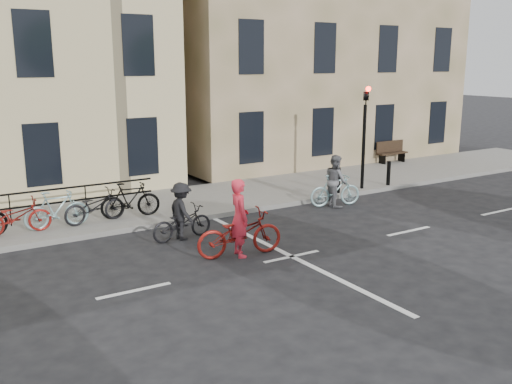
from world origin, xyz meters
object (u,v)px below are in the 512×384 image
cyclist_dark (182,217)px  bench (391,151)px  cyclist_grey (335,186)px  traffic_light (365,125)px  cyclist_pink (239,229)px

cyclist_dark → bench: bearing=-73.2°
cyclist_grey → cyclist_dark: (-5.75, -0.62, -0.08)m
traffic_light → cyclist_grey: 2.94m
traffic_light → cyclist_pink: traffic_light is taller
traffic_light → cyclist_pink: (-7.23, -3.59, -1.79)m
bench → cyclist_grey: 8.20m
traffic_light → cyclist_dark: (-7.86, -1.64, -1.85)m
traffic_light → bench: traffic_light is taller
cyclist_pink → bench: bearing=-50.1°
cyclist_pink → cyclist_grey: size_ratio=1.23×
traffic_light → cyclist_pink: bearing=-153.6°
cyclist_grey → cyclist_dark: 5.79m
cyclist_pink → cyclist_dark: cyclist_pink is taller
cyclist_dark → traffic_light: bearing=-83.1°
cyclist_pink → cyclist_grey: (5.12, 2.56, 0.02)m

